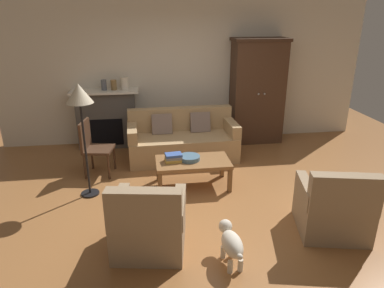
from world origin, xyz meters
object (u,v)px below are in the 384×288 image
(fireplace, at_px, (107,118))
(mantel_vase_slate, at_px, (104,85))
(mantel_vase_cream, at_px, (125,83))
(armchair_near_right, at_px, (333,209))
(couch, at_px, (182,141))
(fruit_bowl, at_px, (189,158))
(dog, at_px, (231,243))
(mantel_vase_bronze, at_px, (114,85))
(armchair_near_left, at_px, (149,225))
(side_chair_wooden, at_px, (93,144))
(book_stack, at_px, (173,158))
(floor_lamp, at_px, (80,100))
(coffee_table, at_px, (193,164))
(armoire, at_px, (257,91))

(fireplace, distance_m, mantel_vase_slate, 0.65)
(mantel_vase_cream, distance_m, armchair_near_right, 4.27)
(couch, bearing_deg, mantel_vase_slate, 150.90)
(fruit_bowl, height_order, dog, fruit_bowl)
(fireplace, distance_m, dog, 4.05)
(dog, bearing_deg, mantel_vase_bronze, 110.32)
(armchair_near_left, xyz_separation_m, side_chair_wooden, (-0.83, 2.10, 0.20))
(book_stack, bearing_deg, fruit_bowl, 5.90)
(book_stack, xyz_separation_m, mantel_vase_cream, (-0.73, 1.91, 0.76))
(fruit_bowl, xyz_separation_m, side_chair_wooden, (-1.48, 0.62, 0.06))
(mantel_vase_slate, distance_m, mantel_vase_bronze, 0.18)
(mantel_vase_slate, height_order, armchair_near_left, mantel_vase_slate)
(floor_lamp, bearing_deg, coffee_table, 1.99)
(armoire, bearing_deg, fireplace, 178.49)
(mantel_vase_slate, distance_m, side_chair_wooden, 1.45)
(mantel_vase_cream, bearing_deg, floor_lamp, -104.24)
(armchair_near_right, distance_m, side_chair_wooden, 3.65)
(mantel_vase_cream, height_order, floor_lamp, floor_lamp)
(mantel_vase_cream, bearing_deg, coffee_table, -61.82)
(mantel_vase_slate, height_order, mantel_vase_cream, mantel_vase_cream)
(fruit_bowl, relative_size, floor_lamp, 0.19)
(armchair_near_left, height_order, side_chair_wooden, side_chair_wooden)
(couch, relative_size, armchair_near_left, 2.19)
(mantel_vase_cream, bearing_deg, fruit_bowl, -62.57)
(side_chair_wooden, bearing_deg, armchair_near_right, -34.58)
(fruit_bowl, distance_m, book_stack, 0.25)
(floor_lamp, bearing_deg, side_chair_wooden, 90.07)
(mantel_vase_slate, distance_m, armchair_near_right, 4.50)
(coffee_table, relative_size, floor_lamp, 0.68)
(mantel_vase_bronze, distance_m, armchair_near_left, 3.52)
(couch, relative_size, side_chair_wooden, 2.16)
(dog, bearing_deg, side_chair_wooden, 124.38)
(couch, xyz_separation_m, floor_lamp, (-1.50, -1.20, 1.08))
(armchair_near_right, bearing_deg, side_chair_wooden, 145.42)
(book_stack, relative_size, mantel_vase_bronze, 1.41)
(mantel_vase_cream, bearing_deg, dog, -72.44)
(armoire, height_order, armchair_near_left, armoire)
(couch, distance_m, armchair_near_right, 2.98)
(coffee_table, relative_size, mantel_vase_bronze, 5.91)
(dog, bearing_deg, floor_lamp, 133.83)
(fruit_bowl, bearing_deg, mantel_vase_bronze, 122.02)
(mantel_vase_cream, xyz_separation_m, armchair_near_right, (2.50, -3.33, -0.92))
(couch, relative_size, mantel_vase_bronze, 10.43)
(fireplace, bearing_deg, armchair_near_right, -49.28)
(side_chair_wooden, xyz_separation_m, dog, (1.67, -2.44, -0.27))
(coffee_table, bearing_deg, fireplace, 126.04)
(floor_lamp, bearing_deg, couch, 38.73)
(mantel_vase_bronze, relative_size, side_chair_wooden, 0.21)
(mantel_vase_slate, bearing_deg, armoire, -1.17)
(armoire, distance_m, mantel_vase_bronze, 2.78)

